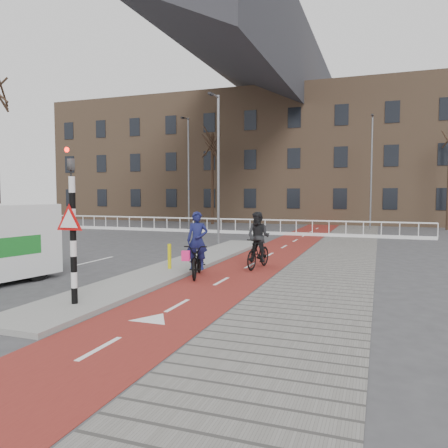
% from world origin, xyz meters
% --- Properties ---
extents(ground, '(120.00, 120.00, 0.00)m').
position_xyz_m(ground, '(0.00, 0.00, 0.00)').
color(ground, '#38383A').
rests_on(ground, ground).
extents(bike_lane, '(2.50, 60.00, 0.01)m').
position_xyz_m(bike_lane, '(1.50, 10.00, 0.01)').
color(bike_lane, maroon).
rests_on(bike_lane, ground).
extents(sidewalk, '(3.00, 60.00, 0.01)m').
position_xyz_m(sidewalk, '(4.30, 10.00, 0.01)').
color(sidewalk, slate).
rests_on(sidewalk, ground).
extents(curb_island, '(1.80, 16.00, 0.12)m').
position_xyz_m(curb_island, '(-0.70, 4.00, 0.06)').
color(curb_island, gray).
rests_on(curb_island, ground).
extents(traffic_signal, '(0.80, 0.80, 3.68)m').
position_xyz_m(traffic_signal, '(-0.60, -2.02, 1.99)').
color(traffic_signal, black).
rests_on(traffic_signal, curb_island).
extents(bollard, '(0.12, 0.12, 0.83)m').
position_xyz_m(bollard, '(-0.67, 2.90, 0.53)').
color(bollard, '#CEC20B').
rests_on(bollard, curb_island).
extents(cyclist_near, '(1.23, 2.10, 2.05)m').
position_xyz_m(cyclist_near, '(0.55, 2.41, 0.70)').
color(cyclist_near, black).
rests_on(cyclist_near, bike_lane).
extents(cyclist_far, '(0.93, 1.90, 1.98)m').
position_xyz_m(cyclist_far, '(1.94, 4.55, 0.83)').
color(cyclist_far, black).
rests_on(cyclist_far, bike_lane).
extents(railing, '(28.00, 0.10, 0.99)m').
position_xyz_m(railing, '(-5.00, 17.00, 0.31)').
color(railing, silver).
rests_on(railing, ground).
extents(townhouse_row, '(46.00, 10.00, 15.90)m').
position_xyz_m(townhouse_row, '(-3.00, 32.00, 7.81)').
color(townhouse_row, '#7F6047').
rests_on(townhouse_row, ground).
extents(tree_mid, '(0.26, 0.26, 7.69)m').
position_xyz_m(tree_mid, '(-7.64, 24.80, 3.85)').
color(tree_mid, black).
rests_on(tree_mid, ground).
extents(streetlight_near, '(0.12, 0.12, 7.40)m').
position_xyz_m(streetlight_near, '(-1.64, 10.18, 3.70)').
color(streetlight_near, slate).
rests_on(streetlight_near, ground).
extents(streetlight_left, '(0.12, 0.12, 8.29)m').
position_xyz_m(streetlight_left, '(-7.84, 20.32, 4.14)').
color(streetlight_left, slate).
rests_on(streetlight_left, ground).
extents(streetlight_right, '(0.12, 0.12, 8.33)m').
position_xyz_m(streetlight_right, '(5.24, 24.03, 4.17)').
color(streetlight_right, slate).
rests_on(streetlight_right, ground).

